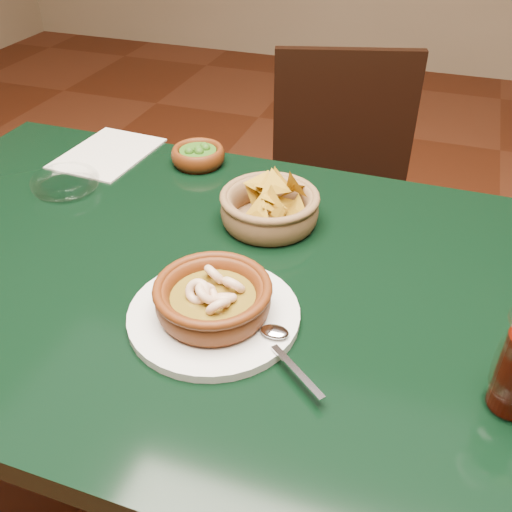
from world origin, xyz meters
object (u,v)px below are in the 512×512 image
(dining_table, at_px, (183,308))
(shrimp_plate, at_px, (214,302))
(dining_chair, at_px, (340,206))
(chip_basket, at_px, (270,208))

(dining_table, xyz_separation_m, shrimp_plate, (0.11, -0.11, 0.13))
(shrimp_plate, bearing_deg, dining_chair, 88.01)
(dining_chair, xyz_separation_m, shrimp_plate, (-0.03, -0.81, 0.30))
(dining_table, bearing_deg, shrimp_plate, -44.55)
(dining_table, bearing_deg, chip_basket, 57.65)
(dining_table, bearing_deg, dining_chair, 79.15)
(dining_chair, bearing_deg, chip_basket, -93.43)
(chip_basket, bearing_deg, shrimp_plate, -89.04)
(shrimp_plate, bearing_deg, dining_table, 135.45)
(dining_table, xyz_separation_m, chip_basket, (0.10, 0.16, 0.13))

